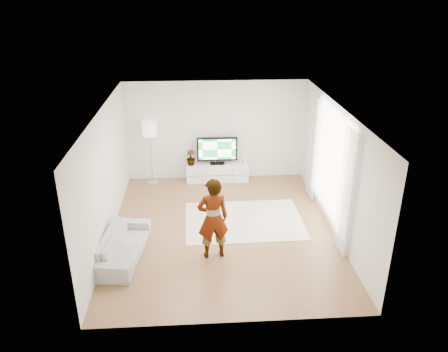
{
  "coord_description": "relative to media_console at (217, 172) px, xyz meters",
  "views": [
    {
      "loc": [
        -0.53,
        -8.63,
        5.15
      ],
      "look_at": [
        0.06,
        0.4,
        1.16
      ],
      "focal_mm": 35.0,
      "sensor_mm": 36.0,
      "label": 1
    }
  ],
  "objects": [
    {
      "name": "floor_lamp",
      "position": [
        -1.82,
        -0.06,
        1.27
      ],
      "size": [
        0.4,
        0.4,
        1.79
      ],
      "color": "silver",
      "rests_on": "floor"
    },
    {
      "name": "ceiling",
      "position": [
        -0.02,
        -2.76,
        2.55
      ],
      "size": [
        6.0,
        6.0,
        0.0
      ],
      "primitive_type": "plane",
      "color": "white",
      "rests_on": "wall_back"
    },
    {
      "name": "curtain_near",
      "position": [
        2.38,
        -3.76,
        1.1
      ],
      "size": [
        0.04,
        0.7,
        2.6
      ],
      "primitive_type": "cube",
      "color": "white",
      "rests_on": "floor"
    },
    {
      "name": "sofa",
      "position": [
        -2.12,
        -3.72,
        0.03
      ],
      "size": [
        0.99,
        1.97,
        0.55
      ],
      "primitive_type": "imported",
      "rotation": [
        0.0,
        0.0,
        1.44
      ],
      "color": "#B2B2AD",
      "rests_on": "floor"
    },
    {
      "name": "media_console",
      "position": [
        0.0,
        0.0,
        0.0
      ],
      "size": [
        1.75,
        0.5,
        0.49
      ],
      "color": "white",
      "rests_on": "floor"
    },
    {
      "name": "television",
      "position": [
        0.0,
        0.03,
        0.67
      ],
      "size": [
        1.13,
        0.22,
        0.79
      ],
      "color": "black",
      "rests_on": "media_console"
    },
    {
      "name": "game_console",
      "position": [
        0.76,
        -0.0,
        0.35
      ],
      "size": [
        0.08,
        0.16,
        0.21
      ],
      "rotation": [
        0.0,
        0.0,
        0.26
      ],
      "color": "white",
      "rests_on": "media_console"
    },
    {
      "name": "wall_right",
      "position": [
        2.48,
        -2.76,
        1.15
      ],
      "size": [
        0.02,
        6.0,
        2.8
      ],
      "primitive_type": "cube",
      "color": "silver",
      "rests_on": "floor"
    },
    {
      "name": "window",
      "position": [
        2.46,
        -2.46,
        1.2
      ],
      "size": [
        0.01,
        2.6,
        2.5
      ],
      "primitive_type": "cube",
      "color": "white",
      "rests_on": "wall_right"
    },
    {
      "name": "player",
      "position": [
        -0.28,
        -3.8,
        0.63
      ],
      "size": [
        0.68,
        0.5,
        1.73
      ],
      "primitive_type": "imported",
      "rotation": [
        0.0,
        0.0,
        3.28
      ],
      "color": "#334772",
      "rests_on": "rug"
    },
    {
      "name": "rug",
      "position": [
        0.51,
        -2.39,
        -0.24
      ],
      "size": [
        2.79,
        2.03,
        0.01
      ],
      "primitive_type": "cube",
      "rotation": [
        0.0,
        0.0,
        0.02
      ],
      "color": "#EEE6CB",
      "rests_on": "floor"
    },
    {
      "name": "wall_back",
      "position": [
        -0.02,
        0.24,
        1.15
      ],
      "size": [
        5.0,
        0.02,
        2.8
      ],
      "primitive_type": "cube",
      "color": "silver",
      "rests_on": "floor"
    },
    {
      "name": "wall_front",
      "position": [
        -0.02,
        -5.76,
        1.15
      ],
      "size": [
        5.0,
        0.02,
        2.8
      ],
      "primitive_type": "cube",
      "color": "silver",
      "rests_on": "floor"
    },
    {
      "name": "potted_plant",
      "position": [
        -0.74,
        0.0,
        0.46
      ],
      "size": [
        0.27,
        0.27,
        0.44
      ],
      "primitive_type": "imported",
      "rotation": [
        0.0,
        0.0,
        -0.12
      ],
      "color": "#3F7238",
      "rests_on": "media_console"
    },
    {
      "name": "wall_left",
      "position": [
        -2.52,
        -2.76,
        1.15
      ],
      "size": [
        0.02,
        6.0,
        2.8
      ],
      "primitive_type": "cube",
      "color": "silver",
      "rests_on": "floor"
    },
    {
      "name": "floor",
      "position": [
        -0.02,
        -2.76,
        -0.25
      ],
      "size": [
        6.0,
        6.0,
        0.0
      ],
      "primitive_type": "plane",
      "color": "#A37249",
      "rests_on": "ground"
    },
    {
      "name": "curtain_far",
      "position": [
        2.38,
        -1.16,
        1.1
      ],
      "size": [
        0.04,
        0.7,
        2.6
      ],
      "primitive_type": "cube",
      "color": "white",
      "rests_on": "floor"
    }
  ]
}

